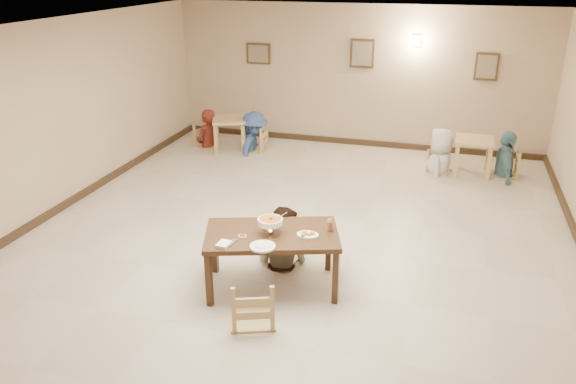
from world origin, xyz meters
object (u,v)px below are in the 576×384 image
(bg_chair_ll, at_px, (207,126))
(bg_diner_b, at_px, (253,112))
(bg_table_left, at_px, (229,124))
(bg_diner_d, at_px, (510,131))
(drink_glass, at_px, (330,225))
(main_table, at_px, (272,239))
(main_diner, at_px, (282,207))
(bg_chair_lr, at_px, (254,127))
(chair_far, at_px, (282,228))
(bg_diner_c, at_px, (443,129))
(bg_chair_rr, at_px, (507,151))
(bg_diner_a, at_px, (206,109))
(bg_chair_rl, at_px, (441,150))
(curry_warmer, at_px, (270,222))
(chair_near, at_px, (252,279))
(bg_table_right, at_px, (474,146))

(bg_chair_ll, xyz_separation_m, bg_diner_b, (1.06, 0.04, 0.38))
(bg_table_left, xyz_separation_m, bg_diner_d, (5.60, -0.06, 0.32))
(drink_glass, distance_m, bg_chair_ll, 6.09)
(main_table, distance_m, main_diner, 0.64)
(bg_chair_lr, bearing_deg, chair_far, 22.58)
(main_diner, height_order, bg_diner_c, bg_diner_c)
(bg_chair_rr, bearing_deg, bg_diner_a, -90.53)
(drink_glass, height_order, bg_chair_ll, bg_chair_ll)
(bg_chair_lr, xyz_separation_m, bg_chair_rl, (3.87, -0.20, -0.09))
(drink_glass, relative_size, bg_chair_rl, 0.17)
(chair_far, bearing_deg, curry_warmer, -73.22)
(chair_near, bearing_deg, bg_table_left, -86.85)
(chair_far, bearing_deg, bg_table_right, 69.67)
(curry_warmer, xyz_separation_m, bg_table_left, (-2.56, 5.05, -0.35))
(bg_diner_b, relative_size, bg_diner_c, 0.99)
(bg_chair_rl, xyz_separation_m, bg_chair_rr, (1.19, 0.09, 0.07))
(drink_glass, xyz_separation_m, bg_table_right, (1.77, 4.66, -0.26))
(bg_table_left, relative_size, bg_diner_b, 0.52)
(bg_chair_lr, bearing_deg, bg_chair_rl, 85.59)
(bg_diner_b, height_order, bg_diner_c, bg_diner_c)
(bg_chair_lr, xyz_separation_m, bg_diner_d, (5.07, -0.11, 0.35))
(bg_table_left, distance_m, bg_diner_c, 4.42)
(bg_table_left, relative_size, bg_diner_a, 0.53)
(bg_diner_c, bearing_deg, bg_diner_a, -86.14)
(bg_table_right, relative_size, bg_diner_d, 0.40)
(curry_warmer, bearing_deg, main_diner, 94.44)
(bg_chair_rl, bearing_deg, bg_diner_a, 100.83)
(chair_far, distance_m, chair_near, 1.46)
(bg_table_right, height_order, bg_chair_lr, bg_chair_lr)
(curry_warmer, bearing_deg, bg_diner_c, 69.37)
(chair_near, distance_m, bg_table_right, 6.16)
(bg_table_left, bearing_deg, bg_diner_a, 179.53)
(chair_near, xyz_separation_m, bg_diner_d, (3.02, 5.71, 0.35))
(drink_glass, bearing_deg, curry_warmer, -157.38)
(bg_chair_rl, height_order, bg_diner_b, bg_diner_b)
(bg_diner_a, relative_size, bg_diner_b, 0.99)
(bg_chair_lr, relative_size, bg_diner_b, 0.62)
(bg_chair_rl, relative_size, bg_diner_b, 0.51)
(main_table, distance_m, bg_table_right, 5.49)
(bg_table_left, xyz_separation_m, bg_chair_lr, (0.53, 0.05, -0.03))
(bg_chair_rl, distance_m, bg_chair_rr, 1.20)
(main_diner, relative_size, bg_diner_c, 0.95)
(main_table, distance_m, chair_near, 0.76)
(main_diner, relative_size, bg_chair_ll, 1.70)
(bg_table_right, bearing_deg, bg_chair_rl, -175.72)
(curry_warmer, height_order, drink_glass, curry_warmer)
(bg_chair_ll, height_order, bg_diner_c, bg_diner_c)
(main_table, height_order, chair_far, chair_far)
(bg_table_right, relative_size, bg_diner_c, 0.41)
(main_table, distance_m, bg_chair_ll, 5.91)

